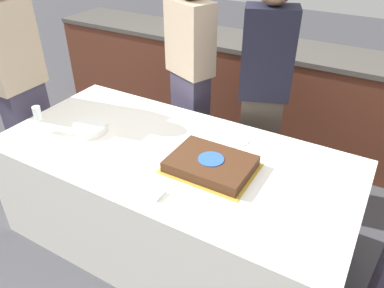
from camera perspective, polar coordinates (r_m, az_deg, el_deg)
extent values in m
plane|color=#424247|center=(2.65, -2.61, -14.26)|extent=(14.00, 14.00, 0.00)
cube|color=#5B2D1E|center=(3.57, 10.97, 7.37)|extent=(4.40, 0.55, 0.88)
cube|color=#4C4742|center=(3.40, 11.80, 14.36)|extent=(4.40, 0.58, 0.04)
cube|color=white|center=(2.40, -2.82, -8.39)|extent=(2.11, 1.01, 0.72)
cube|color=gold|center=(2.05, 2.86, -3.73)|extent=(0.48, 0.37, 0.00)
cube|color=#472816|center=(2.03, 2.89, -3.02)|extent=(0.44, 0.33, 0.06)
cylinder|color=#2D5BB7|center=(2.01, 2.91, -2.30)|extent=(0.14, 0.14, 0.00)
cylinder|color=white|center=(2.45, -15.21, 2.40)|extent=(0.21, 0.21, 0.05)
cylinder|color=white|center=(2.58, -21.98, 2.07)|extent=(0.07, 0.07, 0.00)
cylinder|color=white|center=(2.56, -22.15, 2.81)|extent=(0.01, 0.01, 0.07)
cylinder|color=white|center=(2.52, -22.53, 4.38)|extent=(0.05, 0.05, 0.09)
cylinder|color=white|center=(2.31, 6.24, 0.86)|extent=(0.21, 0.21, 0.00)
cube|color=white|center=(1.89, -6.24, -7.31)|extent=(0.12, 0.08, 0.02)
cube|color=#4C4238|center=(2.79, 9.89, -0.65)|extent=(0.31, 0.25, 0.84)
cube|color=black|center=(2.48, 11.48, 13.30)|extent=(0.37, 0.30, 0.59)
cube|color=#383347|center=(3.12, -23.00, 0.92)|extent=(0.16, 0.31, 0.85)
cube|color=tan|center=(2.84, -26.15, 13.26)|extent=(0.20, 0.36, 0.58)
cube|color=#383347|center=(2.98, -0.26, 2.80)|extent=(0.33, 0.26, 0.90)
cube|color=tan|center=(2.70, -0.30, 15.81)|extent=(0.39, 0.32, 0.51)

